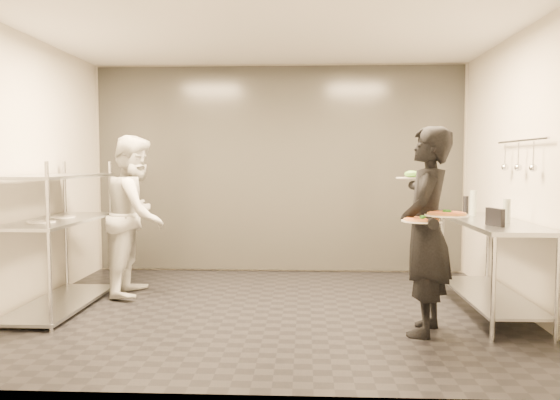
{
  "coord_description": "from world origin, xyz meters",
  "views": [
    {
      "loc": [
        0.36,
        -5.39,
        1.49
      ],
      "look_at": [
        0.1,
        0.24,
        1.1
      ],
      "focal_mm": 35.0,
      "sensor_mm": 36.0,
      "label": 1
    }
  ],
  "objects_px": {
    "pizza_plate_near": "(422,220)",
    "bottle_clear": "(507,211)",
    "pass_rack": "(58,233)",
    "prep_counter": "(491,251)",
    "pizza_plate_far": "(447,214)",
    "bottle_dark": "(466,205)",
    "pos_monitor": "(495,217)",
    "bottle_green": "(473,203)",
    "chef": "(136,215)",
    "salad_plate": "(412,176)",
    "waiter": "(426,231)"
  },
  "relations": [
    {
      "from": "pizza_plate_near",
      "to": "bottle_clear",
      "type": "relative_size",
      "value": 1.45
    },
    {
      "from": "pass_rack",
      "to": "prep_counter",
      "type": "xyz_separation_m",
      "value": [
        4.33,
        0.0,
        -0.14
      ]
    },
    {
      "from": "pizza_plate_far",
      "to": "bottle_dark",
      "type": "height_order",
      "value": "bottle_dark"
    },
    {
      "from": "pizza_plate_far",
      "to": "bottle_clear",
      "type": "distance_m",
      "value": 0.99
    },
    {
      "from": "pos_monitor",
      "to": "bottle_dark",
      "type": "xyz_separation_m",
      "value": [
        0.06,
        1.11,
        0.02
      ]
    },
    {
      "from": "pos_monitor",
      "to": "bottle_green",
      "type": "height_order",
      "value": "bottle_green"
    },
    {
      "from": "chef",
      "to": "pos_monitor",
      "type": "distance_m",
      "value": 3.77
    },
    {
      "from": "prep_counter",
      "to": "salad_plate",
      "type": "height_order",
      "value": "salad_plate"
    },
    {
      "from": "salad_plate",
      "to": "pos_monitor",
      "type": "height_order",
      "value": "salad_plate"
    },
    {
      "from": "bottle_green",
      "to": "pizza_plate_far",
      "type": "bearing_deg",
      "value": -114.65
    },
    {
      "from": "prep_counter",
      "to": "pos_monitor",
      "type": "xyz_separation_m",
      "value": [
        -0.12,
        -0.44,
        0.37
      ]
    },
    {
      "from": "pass_rack",
      "to": "bottle_clear",
      "type": "xyz_separation_m",
      "value": [
        4.41,
        -0.17,
        0.27
      ]
    },
    {
      "from": "chef",
      "to": "pos_monitor",
      "type": "relative_size",
      "value": 8.01
    },
    {
      "from": "waiter",
      "to": "chef",
      "type": "relative_size",
      "value": 1.0
    },
    {
      "from": "pizza_plate_near",
      "to": "pos_monitor",
      "type": "height_order",
      "value": "pos_monitor"
    },
    {
      "from": "pass_rack",
      "to": "chef",
      "type": "xyz_separation_m",
      "value": [
        0.6,
        0.65,
        0.13
      ]
    },
    {
      "from": "pos_monitor",
      "to": "pass_rack",
      "type": "bearing_deg",
      "value": 156.88
    },
    {
      "from": "chef",
      "to": "bottle_green",
      "type": "relative_size",
      "value": 6.63
    },
    {
      "from": "prep_counter",
      "to": "salad_plate",
      "type": "distance_m",
      "value": 1.17
    },
    {
      "from": "pizza_plate_near",
      "to": "bottle_clear",
      "type": "height_order",
      "value": "bottle_clear"
    },
    {
      "from": "bottle_clear",
      "to": "bottle_dark",
      "type": "height_order",
      "value": "bottle_clear"
    },
    {
      "from": "bottle_dark",
      "to": "pass_rack",
      "type": "bearing_deg",
      "value": -171.09
    },
    {
      "from": "pizza_plate_far",
      "to": "salad_plate",
      "type": "xyz_separation_m",
      "value": [
        -0.19,
        0.51,
        0.3
      ]
    },
    {
      "from": "pizza_plate_far",
      "to": "pos_monitor",
      "type": "height_order",
      "value": "pizza_plate_far"
    },
    {
      "from": "pizza_plate_near",
      "to": "pos_monitor",
      "type": "xyz_separation_m",
      "value": [
        0.74,
        0.41,
        -0.01
      ]
    },
    {
      "from": "chef",
      "to": "bottle_dark",
      "type": "height_order",
      "value": "chef"
    },
    {
      "from": "pass_rack",
      "to": "bottle_dark",
      "type": "relative_size",
      "value": 7.99
    },
    {
      "from": "pizza_plate_far",
      "to": "bottle_clear",
      "type": "bearing_deg",
      "value": 42.51
    },
    {
      "from": "pos_monitor",
      "to": "bottle_dark",
      "type": "height_order",
      "value": "bottle_dark"
    },
    {
      "from": "pos_monitor",
      "to": "bottle_clear",
      "type": "relative_size",
      "value": 0.98
    },
    {
      "from": "pass_rack",
      "to": "chef",
      "type": "bearing_deg",
      "value": 47.43
    },
    {
      "from": "pass_rack",
      "to": "salad_plate",
      "type": "bearing_deg",
      "value": -5.47
    },
    {
      "from": "bottle_clear",
      "to": "pos_monitor",
      "type": "bearing_deg",
      "value": -126.69
    },
    {
      "from": "salad_plate",
      "to": "waiter",
      "type": "bearing_deg",
      "value": -78.85
    },
    {
      "from": "pass_rack",
      "to": "pizza_plate_near",
      "type": "distance_m",
      "value": 3.58
    },
    {
      "from": "pizza_plate_near",
      "to": "bottle_dark",
      "type": "height_order",
      "value": "bottle_dark"
    },
    {
      "from": "bottle_green",
      "to": "bottle_clear",
      "type": "distance_m",
      "value": 0.72
    },
    {
      "from": "waiter",
      "to": "salad_plate",
      "type": "distance_m",
      "value": 0.58
    },
    {
      "from": "pizza_plate_far",
      "to": "bottle_clear",
      "type": "height_order",
      "value": "bottle_clear"
    },
    {
      "from": "pizza_plate_far",
      "to": "salad_plate",
      "type": "height_order",
      "value": "salad_plate"
    },
    {
      "from": "pass_rack",
      "to": "pos_monitor",
      "type": "distance_m",
      "value": 4.24
    },
    {
      "from": "chef",
      "to": "bottle_clear",
      "type": "distance_m",
      "value": 3.9
    },
    {
      "from": "salad_plate",
      "to": "bottle_green",
      "type": "xyz_separation_m",
      "value": [
        0.83,
        0.88,
        -0.31
      ]
    },
    {
      "from": "pizza_plate_near",
      "to": "salad_plate",
      "type": "relative_size",
      "value": 1.17
    },
    {
      "from": "pass_rack",
      "to": "waiter",
      "type": "xyz_separation_m",
      "value": [
        3.55,
        -0.66,
        0.13
      ]
    },
    {
      "from": "pizza_plate_far",
      "to": "pass_rack",
      "type": "bearing_deg",
      "value": 167.06
    },
    {
      "from": "waiter",
      "to": "salad_plate",
      "type": "relative_size",
      "value": 6.32
    },
    {
      "from": "bottle_green",
      "to": "bottle_clear",
      "type": "relative_size",
      "value": 1.18
    },
    {
      "from": "chef",
      "to": "bottle_green",
      "type": "height_order",
      "value": "chef"
    },
    {
      "from": "prep_counter",
      "to": "chef",
      "type": "xyz_separation_m",
      "value": [
        -3.73,
        0.65,
        0.27
      ]
    }
  ]
}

